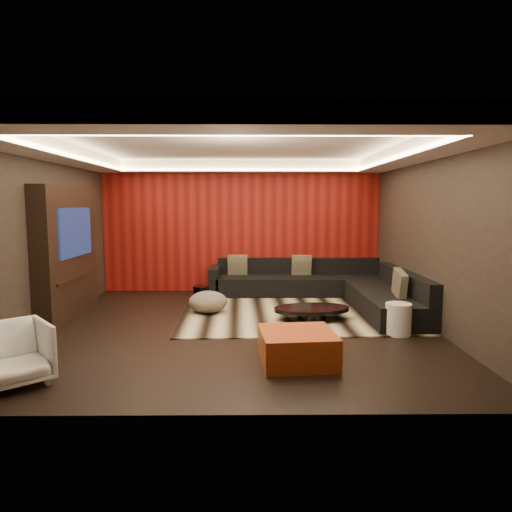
{
  "coord_description": "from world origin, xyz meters",
  "views": [
    {
      "loc": [
        0.23,
        -6.96,
        1.91
      ],
      "look_at": [
        0.3,
        0.6,
        1.05
      ],
      "focal_mm": 32.0,
      "sensor_mm": 36.0,
      "label": 1
    }
  ],
  "objects_px": {
    "drum_stool": "(201,295)",
    "white_side_table": "(398,319)",
    "orange_ottoman": "(297,347)",
    "sectional_sofa": "(328,288)",
    "armchair": "(12,354)",
    "coffee_table": "(312,313)"
  },
  "relations": [
    {
      "from": "drum_stool",
      "to": "white_side_table",
      "type": "xyz_separation_m",
      "value": [
        3.1,
        -1.98,
        0.04
      ]
    },
    {
      "from": "white_side_table",
      "to": "orange_ottoman",
      "type": "height_order",
      "value": "white_side_table"
    },
    {
      "from": "drum_stool",
      "to": "orange_ottoman",
      "type": "bearing_deg",
      "value": -64.42
    },
    {
      "from": "orange_ottoman",
      "to": "sectional_sofa",
      "type": "distance_m",
      "value": 3.62
    },
    {
      "from": "orange_ottoman",
      "to": "armchair",
      "type": "bearing_deg",
      "value": -168.12
    },
    {
      "from": "white_side_table",
      "to": "orange_ottoman",
      "type": "bearing_deg",
      "value": -143.78
    },
    {
      "from": "coffee_table",
      "to": "sectional_sofa",
      "type": "distance_m",
      "value": 1.59
    },
    {
      "from": "orange_ottoman",
      "to": "sectional_sofa",
      "type": "height_order",
      "value": "sectional_sofa"
    },
    {
      "from": "white_side_table",
      "to": "sectional_sofa",
      "type": "distance_m",
      "value": 2.4
    },
    {
      "from": "orange_ottoman",
      "to": "armchair",
      "type": "height_order",
      "value": "armchair"
    },
    {
      "from": "drum_stool",
      "to": "orange_ottoman",
      "type": "xyz_separation_m",
      "value": [
        1.51,
        -3.15,
        -0.0
      ]
    },
    {
      "from": "coffee_table",
      "to": "sectional_sofa",
      "type": "bearing_deg",
      "value": 70.76
    },
    {
      "from": "coffee_table",
      "to": "drum_stool",
      "type": "height_order",
      "value": "drum_stool"
    },
    {
      "from": "sectional_sofa",
      "to": "armchair",
      "type": "bearing_deg",
      "value": -134.36
    },
    {
      "from": "white_side_table",
      "to": "sectional_sofa",
      "type": "relative_size",
      "value": 0.13
    },
    {
      "from": "white_side_table",
      "to": "armchair",
      "type": "height_order",
      "value": "armchair"
    },
    {
      "from": "drum_stool",
      "to": "armchair",
      "type": "bearing_deg",
      "value": -112.57
    },
    {
      "from": "white_side_table",
      "to": "armchair",
      "type": "xyz_separation_m",
      "value": [
        -4.68,
        -1.82,
        0.1
      ]
    },
    {
      "from": "drum_stool",
      "to": "sectional_sofa",
      "type": "height_order",
      "value": "sectional_sofa"
    },
    {
      "from": "coffee_table",
      "to": "drum_stool",
      "type": "xyz_separation_m",
      "value": [
        -1.94,
        1.16,
        0.07
      ]
    },
    {
      "from": "coffee_table",
      "to": "orange_ottoman",
      "type": "relative_size",
      "value": 1.44
    },
    {
      "from": "drum_stool",
      "to": "white_side_table",
      "type": "bearing_deg",
      "value": -32.55
    }
  ]
}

